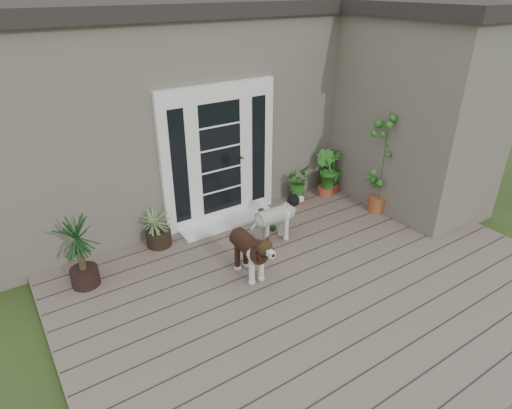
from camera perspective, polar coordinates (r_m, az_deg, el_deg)
deck at (r=5.71m, az=8.49°, el=-10.69°), size 6.20×4.60×0.12m
house_main at (r=8.38m, az=-10.71°, el=13.03°), size 7.40×4.00×3.10m
roof_main at (r=8.14m, az=-11.80°, el=24.34°), size 7.60×4.20×0.20m
house_wing at (r=7.71m, az=20.38°, el=10.60°), size 1.60×2.40×3.10m
roof_wing at (r=7.46m, az=22.57°, el=22.76°), size 1.80×2.60×0.20m
door_unit at (r=6.63m, az=-4.81°, el=6.41°), size 1.90×0.14×2.15m
door_step at (r=6.92m, az=-3.67°, el=-2.24°), size 1.60×0.40×0.05m
brindle_dog at (r=5.57m, az=-0.92°, el=-6.48°), size 0.35×0.79×0.66m
white_dog at (r=6.31m, az=2.45°, el=-2.37°), size 0.75×0.33×0.62m
spider_plant at (r=6.36m, az=-12.81°, el=-2.72°), size 0.69×0.69×0.64m
yucca at (r=5.74m, az=-22.12°, el=-5.92°), size 0.72×0.72×0.95m
herb_a at (r=7.50m, az=5.40°, el=2.29°), size 0.61×0.61×0.55m
herb_b at (r=7.78m, az=9.13°, el=3.29°), size 0.55×0.55×0.61m
herb_c at (r=7.96m, az=9.90°, el=3.86°), size 0.47×0.47×0.63m
sapling at (r=7.23m, az=16.45°, el=5.43°), size 0.51×0.51×1.74m
clog_left at (r=6.75m, az=1.57°, el=-2.84°), size 0.23×0.31×0.08m
clog_right at (r=7.12m, az=0.99°, el=-1.14°), size 0.15×0.27×0.08m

